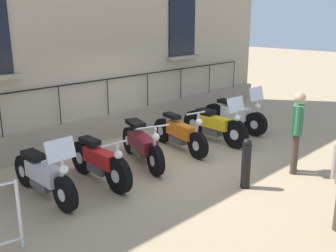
# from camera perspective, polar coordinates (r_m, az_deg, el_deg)

# --- Properties ---
(ground_plane) EXTENTS (60.00, 60.00, 0.00)m
(ground_plane) POSITION_cam_1_polar(r_m,az_deg,el_deg) (8.92, 0.40, -5.06)
(ground_plane) COLOR tan
(motorcycle_silver) EXTENTS (2.08, 0.62, 1.27)m
(motorcycle_silver) POSITION_cam_1_polar(r_m,az_deg,el_deg) (7.35, -17.73, -7.07)
(motorcycle_silver) COLOR black
(motorcycle_silver) RESTS_ON ground_plane
(motorcycle_red) EXTENTS (1.99, 0.55, 0.96)m
(motorcycle_red) POSITION_cam_1_polar(r_m,az_deg,el_deg) (7.76, -10.02, -5.32)
(motorcycle_red) COLOR black
(motorcycle_red) RESTS_ON ground_plane
(motorcycle_maroon) EXTENTS (2.07, 1.01, 1.03)m
(motorcycle_maroon) POSITION_cam_1_polar(r_m,az_deg,el_deg) (8.65, -3.85, -2.88)
(motorcycle_maroon) COLOR black
(motorcycle_maroon) RESTS_ON ground_plane
(motorcycle_orange) EXTENTS (2.08, 0.67, 1.08)m
(motorcycle_orange) POSITION_cam_1_polar(r_m,az_deg,el_deg) (9.46, 1.72, -1.18)
(motorcycle_orange) COLOR black
(motorcycle_orange) RESTS_ON ground_plane
(motorcycle_yellow) EXTENTS (2.10, 0.71, 1.29)m
(motorcycle_yellow) POSITION_cam_1_polar(r_m,az_deg,el_deg) (10.11, 6.90, 0.08)
(motorcycle_yellow) COLOR black
(motorcycle_yellow) RESTS_ON ground_plane
(motorcycle_white) EXTENTS (2.15, 0.69, 1.35)m
(motorcycle_white) POSITION_cam_1_polar(r_m,az_deg,el_deg) (11.23, 9.76, 1.48)
(motorcycle_white) COLOR black
(motorcycle_white) RESTS_ON ground_plane
(bollard) EXTENTS (0.18, 0.18, 0.98)m
(bollard) POSITION_cam_1_polar(r_m,az_deg,el_deg) (7.53, 11.39, -5.40)
(bollard) COLOR black
(bollard) RESTS_ON ground_plane
(pedestrian_walking) EXTENTS (0.35, 0.49, 1.72)m
(pedestrian_walking) POSITION_cam_1_polar(r_m,az_deg,el_deg) (8.37, 18.42, -0.27)
(pedestrian_walking) COLOR #47382D
(pedestrian_walking) RESTS_ON ground_plane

